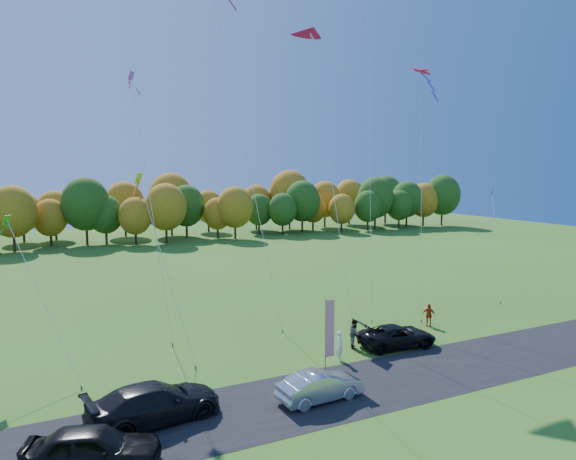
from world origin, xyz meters
name	(u,v)px	position (x,y,z in m)	size (l,w,h in m)	color
ground	(332,359)	(0.00, 0.00, 0.00)	(160.00, 160.00, 0.00)	#346019
asphalt_strip	(372,384)	(0.00, -4.00, 0.01)	(90.00, 6.00, 0.01)	black
tree_line	(150,242)	(0.00, 55.00, 0.00)	(116.00, 12.00, 10.00)	#1E4711
black_suv	(397,336)	(4.72, 0.01, 0.69)	(2.29, 4.97, 1.38)	black
silver_sedan	(320,386)	(-3.32, -4.45, 0.71)	(1.49, 4.28, 1.41)	#B7B8BC
dark_truck_a	(154,403)	(-10.95, -3.12, 0.86)	(2.41, 5.92, 1.72)	black
dark_truck_b	(93,448)	(-13.75, -5.88, 0.84)	(1.99, 4.94, 1.68)	black
person_tailgate_a	(340,346)	(0.25, -0.42, 0.88)	(0.64, 0.42, 1.75)	white
person_tailgate_b	(355,334)	(2.23, 1.05, 0.90)	(0.87, 0.68, 1.79)	gray
person_east	(429,315)	(9.41, 2.50, 0.81)	(0.94, 0.39, 1.61)	red
feather_flag	(329,328)	(-1.31, -1.81, 2.57)	(0.56, 0.07, 4.20)	#999999
kite_delta_blue	(240,126)	(-1.32, 11.44, 14.34)	(3.12, 12.15, 28.63)	#4C3F33
kite_parafoil_orange	(369,102)	(9.40, 10.34, 16.49)	(8.36, 11.56, 33.45)	#4C3F33
kite_delta_red	(329,158)	(4.37, 8.08, 11.94)	(2.87, 9.86, 23.51)	#4C3F33
kite_parafoil_rainbow	(421,186)	(11.87, 6.58, 9.80)	(6.15, 6.78, 19.85)	#4C3F33
kite_diamond_yellow	(165,267)	(-8.63, 4.62, 5.42)	(2.43, 6.00, 11.22)	#4C3F33
kite_diamond_green	(42,298)	(-15.23, 5.10, 4.19)	(3.73, 7.04, 8.77)	#4C3F33
kite_diamond_pink	(151,202)	(-8.48, 9.27, 8.95)	(1.52, 6.53, 18.07)	#4C3F33
kite_diamond_blue_low	(496,244)	(20.74, 7.02, 4.61)	(4.21, 5.29, 9.63)	#4C3F33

